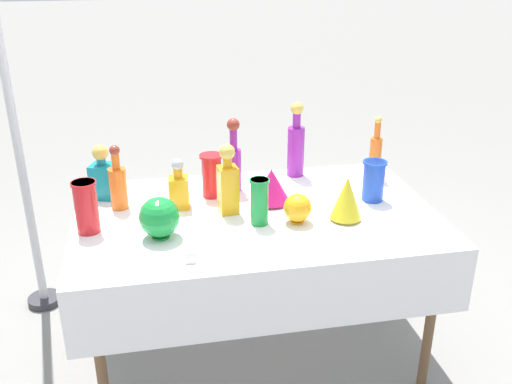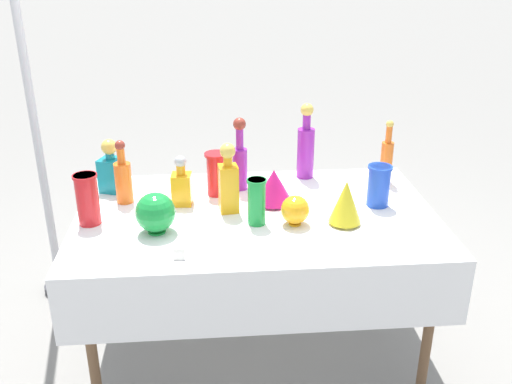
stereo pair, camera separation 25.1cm
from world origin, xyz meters
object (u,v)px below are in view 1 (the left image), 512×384
at_px(tall_bottle_2, 375,153).
at_px(fluted_vase_0, 347,198).
at_px(slender_vase_0, 374,180).
at_px(slender_vase_1, 259,200).
at_px(tall_bottle_3, 118,184).
at_px(slender_vase_3, 86,206).
at_px(square_decanter_0, 103,175).
at_px(square_decanter_2, 179,188).
at_px(round_bowl_0, 298,208).
at_px(square_decanter_1, 228,182).
at_px(tall_bottle_0, 234,160).
at_px(slender_vase_2, 212,174).
at_px(round_bowl_1, 159,217).
at_px(canopy_pole, 14,126).
at_px(tall_bottle_1, 296,145).
at_px(fluted_vase_1, 271,185).

bearing_deg(tall_bottle_2, fluted_vase_0, -124.64).
bearing_deg(slender_vase_0, slender_vase_1, -165.99).
xyz_separation_m(tall_bottle_3, slender_vase_3, (-0.12, -0.21, 0.00)).
height_order(square_decanter_0, square_decanter_2, square_decanter_0).
distance_m(square_decanter_0, round_bowl_0, 0.94).
bearing_deg(square_decanter_2, tall_bottle_2, 10.16).
relative_size(square_decanter_1, round_bowl_0, 2.45).
bearing_deg(tall_bottle_3, slender_vase_1, -24.94).
bearing_deg(round_bowl_0, fluted_vase_0, -3.59).
height_order(square_decanter_1, fluted_vase_0, square_decanter_1).
xyz_separation_m(tall_bottle_0, slender_vase_2, (-0.12, -0.06, -0.04)).
height_order(slender_vase_0, round_bowl_1, slender_vase_0).
xyz_separation_m(square_decanter_0, canopy_pole, (-0.42, 0.32, 0.17)).
distance_m(square_decanter_2, canopy_pole, 0.93).
height_order(slender_vase_2, canopy_pole, canopy_pole).
bearing_deg(tall_bottle_1, square_decanter_1, -137.06).
bearing_deg(square_decanter_0, slender_vase_3, -97.80).
relative_size(tall_bottle_0, square_decanter_0, 1.37).
relative_size(square_decanter_1, fluted_vase_0, 1.60).
bearing_deg(square_decanter_0, tall_bottle_0, -2.35).
bearing_deg(round_bowl_1, slender_vase_0, 10.71).
height_order(square_decanter_1, canopy_pole, canopy_pole).
bearing_deg(round_bowl_1, canopy_pole, 130.76).
relative_size(slender_vase_1, slender_vase_2, 0.98).
height_order(tall_bottle_2, round_bowl_1, tall_bottle_2).
bearing_deg(canopy_pole, square_decanter_1, -31.24).
distance_m(slender_vase_1, canopy_pole, 1.32).
height_order(square_decanter_1, fluted_vase_1, square_decanter_1).
distance_m(tall_bottle_1, slender_vase_2, 0.50).
bearing_deg(fluted_vase_0, slender_vase_2, 146.09).
bearing_deg(slender_vase_2, fluted_vase_0, -33.91).
bearing_deg(square_decanter_0, slender_vase_0, -12.36).
relative_size(tall_bottle_2, square_decanter_1, 1.01).
xyz_separation_m(tall_bottle_0, square_decanter_0, (-0.62, 0.03, -0.04)).
relative_size(tall_bottle_0, slender_vase_2, 1.73).
height_order(fluted_vase_1, round_bowl_0, fluted_vase_1).
bearing_deg(square_decanter_1, canopy_pole, 148.76).
bearing_deg(slender_vase_2, tall_bottle_0, 27.12).
distance_m(tall_bottle_3, round_bowl_1, 0.36).
relative_size(tall_bottle_0, tall_bottle_3, 1.20).
bearing_deg(round_bowl_1, slender_vase_3, 159.82).
xyz_separation_m(tall_bottle_0, slender_vase_1, (0.05, -0.39, -0.05)).
xyz_separation_m(tall_bottle_3, square_decanter_1, (0.48, -0.14, 0.03)).
height_order(square_decanter_0, fluted_vase_0, square_decanter_0).
xyz_separation_m(tall_bottle_0, slender_vase_3, (-0.67, -0.33, -0.04)).
bearing_deg(fluted_vase_1, fluted_vase_0, -39.78).
distance_m(tall_bottle_1, fluted_vase_1, 0.38).
distance_m(fluted_vase_1, canopy_pole, 1.31).
distance_m(tall_bottle_2, slender_vase_2, 0.85).
xyz_separation_m(square_decanter_0, square_decanter_2, (0.34, -0.18, -0.02)).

